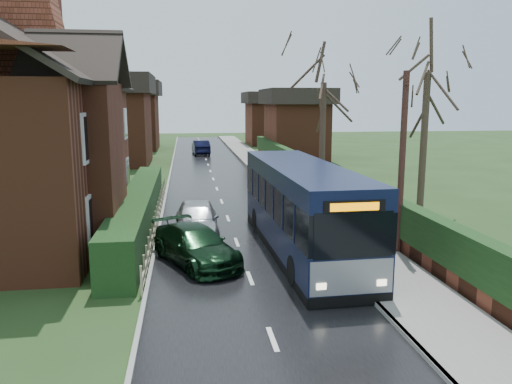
{
  "coord_description": "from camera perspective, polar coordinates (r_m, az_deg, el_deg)",
  "views": [
    {
      "loc": [
        -1.84,
        -16.39,
        5.34
      ],
      "look_at": [
        0.87,
        2.87,
        1.8
      ],
      "focal_mm": 35.0,
      "sensor_mm": 36.0,
      "label": 1
    }
  ],
  "objects": [
    {
      "name": "bus_stop_sign",
      "position": [
        17.32,
        11.87,
        -1.42
      ],
      "size": [
        0.08,
        0.43,
        2.86
      ],
      "rotation": [
        0.0,
        0.0,
        0.02
      ],
      "color": "slate",
      "rests_on": "ground"
    },
    {
      "name": "tree_right_near",
      "position": [
        24.27,
        19.11,
        13.85
      ],
      "size": [
        4.38,
        4.38,
        9.46
      ],
      "color": "#382B21",
      "rests_on": "ground"
    },
    {
      "name": "kerb_right",
      "position": [
        27.35,
        2.43,
        -0.81
      ],
      "size": [
        0.12,
        100.0,
        0.14
      ],
      "primitive_type": "cube",
      "color": "gray",
      "rests_on": "ground"
    },
    {
      "name": "tree_house_side",
      "position": [
        33.87,
        -19.97,
        12.97
      ],
      "size": [
        4.28,
        4.28,
        9.72
      ],
      "color": "#3D2F24",
      "rests_on": "ground"
    },
    {
      "name": "tree_right_far",
      "position": [
        29.2,
        7.77,
        13.14
      ],
      "size": [
        4.73,
        4.73,
        9.14
      ],
      "color": "#34261E",
      "rests_on": "ground"
    },
    {
      "name": "car_distant",
      "position": [
        51.28,
        -6.33,
        5.09
      ],
      "size": [
        1.83,
        4.52,
        1.46
      ],
      "primitive_type": "imported",
      "rotation": [
        0.0,
        0.0,
        3.21
      ],
      "color": "black",
      "rests_on": "ground"
    },
    {
      "name": "kerb_left",
      "position": [
        26.94,
        -10.44,
        -1.19
      ],
      "size": [
        0.12,
        100.0,
        0.1
      ],
      "primitive_type": "cube",
      "color": "gray",
      "rests_on": "ground"
    },
    {
      "name": "road",
      "position": [
        26.98,
        -3.95,
        -1.1
      ],
      "size": [
        6.0,
        100.0,
        0.02
      ],
      "primitive_type": "cube",
      "color": "black",
      "rests_on": "ground"
    },
    {
      "name": "ground",
      "position": [
        17.33,
        -1.54,
        -7.63
      ],
      "size": [
        140.0,
        140.0,
        0.0
      ],
      "primitive_type": "plane",
      "color": "#2B4A1F",
      "rests_on": "ground"
    },
    {
      "name": "telegraph_pole",
      "position": [
        17.85,
        16.33,
        3.06
      ],
      "size": [
        0.3,
        0.8,
        6.35
      ],
      "rotation": [
        0.0,
        0.0,
        -0.28
      ],
      "color": "#321B16",
      "rests_on": "ground"
    },
    {
      "name": "pavement",
      "position": [
        27.59,
        4.88,
        -0.74
      ],
      "size": [
        2.5,
        100.0,
        0.14
      ],
      "primitive_type": "cube",
      "color": "slate",
      "rests_on": "ground"
    },
    {
      "name": "brick_house",
      "position": [
        22.28,
        -26.23,
        6.78
      ],
      "size": [
        9.3,
        14.6,
        10.3
      ],
      "color": "brown",
      "rests_on": "ground"
    },
    {
      "name": "bus",
      "position": [
        17.85,
        5.26,
        -1.96
      ],
      "size": [
        2.64,
        10.42,
        3.15
      ],
      "rotation": [
        0.0,
        0.0,
        0.03
      ],
      "color": "#0E1433",
      "rests_on": "ground"
    },
    {
      "name": "car_silver",
      "position": [
        19.92,
        -6.83,
        -3.14
      ],
      "size": [
        1.81,
        4.33,
        1.47
      ],
      "primitive_type": "imported",
      "rotation": [
        0.0,
        0.0,
        -0.02
      ],
      "color": "silver",
      "rests_on": "ground"
    },
    {
      "name": "right_wall_hedge",
      "position": [
        27.81,
        8.03,
        1.27
      ],
      "size": [
        0.6,
        50.0,
        1.8
      ],
      "color": "brown",
      "rests_on": "ground"
    },
    {
      "name": "picket_fence",
      "position": [
        21.98,
        -11.24,
        -2.74
      ],
      "size": [
        0.1,
        16.0,
        0.9
      ],
      "primitive_type": null,
      "color": "#998F67",
      "rests_on": "ground"
    },
    {
      "name": "car_green",
      "position": [
        16.8,
        -6.91,
        -6.07
      ],
      "size": [
        3.34,
        4.63,
        1.25
      ],
      "primitive_type": "imported",
      "rotation": [
        0.0,
        0.0,
        0.42
      ],
      "color": "black",
      "rests_on": "ground"
    },
    {
      "name": "front_hedge",
      "position": [
        21.96,
        -13.23,
        -1.9
      ],
      "size": [
        1.2,
        16.0,
        1.6
      ],
      "primitive_type": "cube",
      "color": "black",
      "rests_on": "ground"
    }
  ]
}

